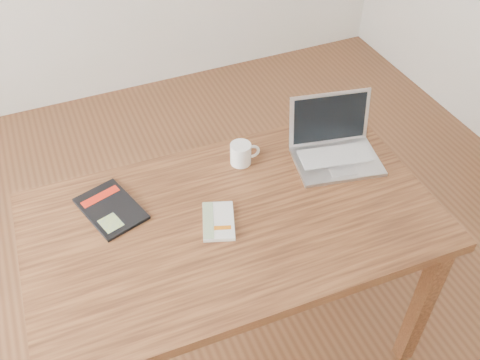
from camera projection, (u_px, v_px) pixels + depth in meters
name	position (u px, v px, depth m)	size (l,w,h in m)	color
room	(165.00, 60.00, 1.34)	(4.04, 4.04, 2.70)	brown
desk	(233.00, 235.00, 1.83)	(1.38, 0.81, 0.75)	#57311A
white_guidebook	(218.00, 221.00, 1.75)	(0.15, 0.19, 0.01)	silver
black_guidebook	(111.00, 209.00, 1.79)	(0.22, 0.28, 0.01)	black
laptop	(334.00, 145.00, 1.97)	(0.35, 0.31, 0.22)	silver
coffee_mug	(241.00, 153.00, 1.94)	(0.11, 0.08, 0.08)	white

